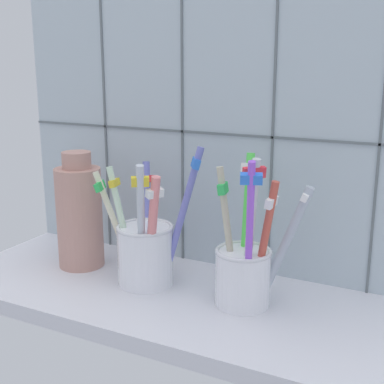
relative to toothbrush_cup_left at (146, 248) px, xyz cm
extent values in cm
cube|color=silver|center=(6.56, -1.15, -5.80)|extent=(64.00, 22.00, 2.00)
cube|color=#B2C1CC|center=(6.56, 10.85, 15.70)|extent=(64.00, 2.00, 45.00)
cube|color=slate|center=(-12.64, 9.75, 15.70)|extent=(0.30, 0.20, 45.00)
cube|color=slate|center=(0.16, 9.75, 15.70)|extent=(0.30, 0.20, 45.00)
cube|color=slate|center=(12.96, 9.75, 15.70)|extent=(0.30, 0.20, 45.00)
cube|color=slate|center=(25.76, 9.75, 15.70)|extent=(0.30, 0.20, 45.00)
cube|color=slate|center=(6.56, 9.75, 13.61)|extent=(64.00, 0.20, 0.30)
cylinder|color=white|center=(-0.07, 0.03, -1.06)|extent=(7.10, 7.10, 7.49)
torus|color=silver|center=(-0.07, 0.03, 2.68)|extent=(7.25, 7.25, 0.50)
cylinder|color=#7074CF|center=(-1.72, 3.39, 2.75)|extent=(3.71, 5.00, 14.59)
cube|color=#E5333F|center=(-2.52, 4.62, 7.75)|extent=(2.32, 1.93, 1.04)
cylinder|color=silver|center=(0.99, -2.47, 3.52)|extent=(3.06, 3.95, 16.03)
cube|color=yellow|center=(1.62, -3.42, 9.47)|extent=(2.20, 1.87, 1.25)
cylinder|color=#F3ECCA|center=(-4.29, -0.28, 2.48)|extent=(5.43, 2.54, 14.03)
cube|color=green|center=(-5.85, -0.83, 7.62)|extent=(1.72, 2.70, 1.21)
cylinder|color=#7073CB|center=(4.30, 1.60, 4.24)|extent=(5.21, 3.91, 17.51)
cube|color=blue|center=(5.77, 2.59, 10.91)|extent=(2.14, 2.49, 1.33)
cylinder|color=silver|center=(-2.57, -0.71, 2.96)|extent=(3.95, 1.54, 14.89)
cube|color=yellow|center=(-3.61, -0.91, 8.28)|extent=(1.23, 2.05, 1.01)
cylinder|color=pink|center=(2.15, -1.98, 2.81)|extent=(3.74, 2.73, 14.61)
cube|color=white|center=(2.92, -2.40, 8.02)|extent=(1.90, 2.28, 1.13)
cylinder|color=white|center=(13.18, 0.03, -1.53)|extent=(6.43, 6.43, 6.55)
torus|color=silver|center=(13.18, 0.03, 1.75)|extent=(6.61, 6.61, 0.50)
cylinder|color=silver|center=(14.33, -1.50, 4.31)|extent=(2.99, 3.16, 17.55)
cube|color=#E5333F|center=(15.00, -2.24, 11.59)|extent=(2.35, 2.24, 1.23)
cylinder|color=beige|center=(11.47, -0.50, 3.55)|extent=(3.08, 1.29, 16.01)
cube|color=green|center=(10.77, -0.63, 9.04)|extent=(1.27, 2.15, 1.27)
cylinder|color=#58F054|center=(12.61, 2.22, 4.06)|extent=(1.64, 4.24, 17.11)
cube|color=white|center=(12.42, 3.41, 10.81)|extent=(2.13, 1.35, 1.25)
cylinder|color=#CA5241|center=(15.68, -0.39, 3.01)|extent=(3.10, 0.89, 14.96)
cube|color=white|center=(16.40, -0.39, 8.08)|extent=(0.87, 2.55, 1.12)
cylinder|color=#AAB4C3|center=(17.60, 1.03, 2.70)|extent=(6.18, 1.34, 14.55)
cube|color=white|center=(19.73, 1.15, 8.76)|extent=(1.01, 2.05, 0.99)
cylinder|color=#9C51E8|center=(14.87, -2.80, 4.43)|extent=(2.64, 5.17, 17.85)
cube|color=blue|center=(15.49, -4.38, 11.40)|extent=(2.49, 1.83, 1.23)
cylinder|color=tan|center=(-11.32, 1.24, 2.08)|extent=(6.23, 6.23, 13.77)
cylinder|color=tan|center=(-11.32, 1.24, 10.08)|extent=(3.89, 3.89, 2.23)
camera|label=1|loc=(33.20, -52.64, 22.90)|focal=48.66mm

